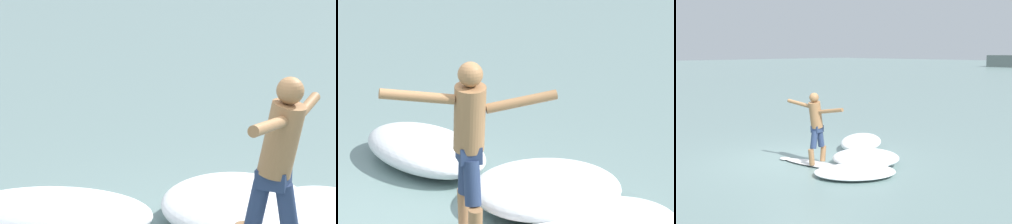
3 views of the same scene
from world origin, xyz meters
TOP-DOWN VIEW (x-y plane):
  - ground_plane at (0.00, 0.00)m, footprint 200.00×200.00m
  - surfboard at (0.53, -0.04)m, footprint 2.24×0.82m
  - surfer at (0.58, -0.08)m, footprint 1.57×0.65m
  - wave_foam_at_tail at (0.04, 2.06)m, footprint 2.01×2.22m
  - wave_foam_at_nose at (1.36, 0.82)m, footprint 2.17×2.14m
  - wave_foam_beside at (1.83, -0.05)m, footprint 2.18×2.25m

SIDE VIEW (x-z plane):
  - ground_plane at x=0.00m, z-range 0.00..0.00m
  - surfboard at x=0.53m, z-range -0.07..0.14m
  - wave_foam_beside at x=1.83m, z-range 0.00..0.19m
  - wave_foam_at_nose at x=1.36m, z-range 0.00..0.37m
  - wave_foam_at_tail at x=0.04m, z-range 0.00..0.40m
  - surfer at x=0.58m, z-range 0.21..1.91m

